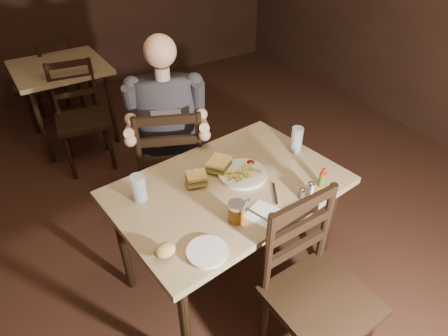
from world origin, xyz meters
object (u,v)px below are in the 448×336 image
chair_near (322,300)px  glass_right (297,140)px  bg_table (61,75)px  hot_sauce (322,177)px  bg_chair_near (82,120)px  dinner_plate (243,174)px  glass_left (139,188)px  bg_chair_far (55,80)px  syrup_dispenser (236,212)px  chair_far (172,164)px  side_plate (207,252)px  main_table (229,196)px  diner (166,108)px

chair_near → glass_right: chair_near is taller
bg_table → hot_sauce: hot_sauce is taller
bg_table → chair_near: (0.48, -2.97, -0.19)m
glass_right → chair_near: bearing=-120.2°
bg_chair_near → dinner_plate: (0.49, -1.72, 0.32)m
dinner_plate → glass_left: 0.57m
bg_chair_near → hot_sauce: bearing=-60.7°
dinner_plate → glass_right: size_ratio=1.68×
bg_table → bg_chair_near: bearing=-90.0°
bg_chair_far → bg_chair_near: (0.00, -1.10, 0.03)m
dinner_plate → glass_left: (-0.56, 0.12, 0.06)m
syrup_dispenser → dinner_plate: bearing=44.3°
chair_far → side_plate: bearing=97.4°
glass_right → dinner_plate: bearing=-175.1°
bg_table → chair_far: 1.65m
bg_table → dinner_plate: 2.32m
hot_sauce → side_plate: (-0.75, -0.08, -0.05)m
bg_chair_far → bg_chair_near: bearing=72.1°
bg_table → glass_right: 2.41m
chair_near → syrup_dispenser: size_ratio=9.13×
chair_far → hot_sauce: 1.11m
dinner_plate → side_plate: size_ratio=1.49×
syrup_dispenser → side_plate: bearing=-161.2°
syrup_dispenser → side_plate: size_ratio=0.60×
chair_far → hot_sauce: chair_far is taller
main_table → bg_chair_far: bearing=97.7°
side_plate → bg_chair_far: bearing=90.8°
side_plate → diner: bearing=74.1°
diner → glass_left: 0.65m
chair_near → bg_chair_near: 2.46m
glass_left → syrup_dispenser: 0.51m
bg_chair_far → dinner_plate: bg_chair_far is taller
main_table → syrup_dispenser: (-0.12, -0.25, 0.13)m
dinner_plate → chair_far: bearing=102.4°
chair_far → dinner_plate: size_ratio=3.75×
chair_far → bg_chair_near: 1.11m
main_table → chair_near: size_ratio=1.34×
bg_table → hot_sauce: (0.80, -2.56, 0.15)m
bg_table → bg_chair_far: bg_chair_far is taller
bg_chair_near → diner: bearing=-65.6°
bg_table → chair_far: bearing=-77.8°
main_table → bg_chair_far: size_ratio=1.52×
bg_table → side_plate: 2.65m
main_table → chair_far: size_ratio=1.31×
bg_chair_near → glass_right: (0.91, -1.68, 0.39)m
chair_far → glass_left: 0.76m
bg_chair_far → bg_chair_near: 1.10m
chair_far → hot_sauce: size_ratio=8.72×
glass_right → hot_sauce: (-0.11, -0.33, -0.02)m
main_table → bg_table: (-0.39, 2.29, -0.01)m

